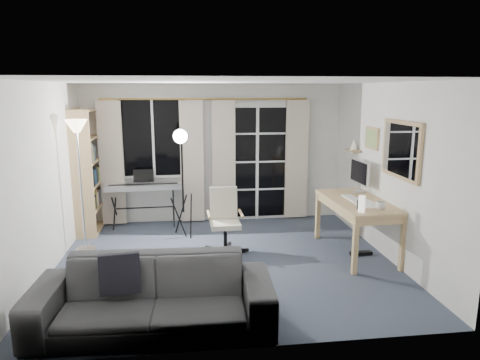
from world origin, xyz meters
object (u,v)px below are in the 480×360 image
Objects in this scene: mug at (381,205)px; monitor at (360,173)px; torchiere_lamp at (78,146)px; studio_light at (181,149)px; sofa at (153,285)px; keyboard_piano at (144,187)px; bookshelf at (86,174)px; office_chair at (224,214)px; desk at (357,207)px.

monitor is at bearing 84.21° from mug.
studio_light is at bearing 16.43° from torchiere_lamp.
mug is at bearing -98.08° from monitor.
studio_light is at bearing 86.71° from sofa.
keyboard_piano is at bearing 158.71° from monitor.
monitor is (4.20, -1.08, 0.13)m from bookshelf.
torchiere_lamp reaches higher than keyboard_piano.
sofa is (-2.83, -1.16, -0.40)m from mug.
bookshelf is 1.14× the size of studio_light.
torchiere_lamp is 2.25m from office_chair.
torchiere_lamp is at bearing 169.23° from desk.
studio_light is 2.74m from desk.
mug is (1.95, -0.81, 0.30)m from office_chair.
monitor is (2.64, -0.55, -0.34)m from studio_light.
mug is at bearing -26.42° from bookshelf.
studio_light is 2.84m from sofa.
monitor reaches higher than desk.
desk is (1.85, -0.31, 0.14)m from office_chair.
monitor is at bearing 2.75° from office_chair.
keyboard_piano is at bearing 52.85° from torchiere_lamp.
torchiere_lamp is 4.00m from desk.
torchiere_lamp reaches higher than office_chair.
keyboard_piano is at bearing 144.68° from studio_light.
mug is (4.11, -2.03, -0.11)m from bookshelf.
keyboard_piano is 2.26× the size of monitor.
office_chair reaches higher than sofa.
sofa is at bearing -146.47° from monitor.
torchiere_lamp is at bearing 171.24° from office_chair.
torchiere_lamp is 14.79× the size of mug.
sofa is at bearing -157.70° from mug.
sofa is (1.28, -3.19, -0.50)m from bookshelf.
keyboard_piano is 3.28m from sofa.
torchiere_lamp is at bearing 119.71° from sofa.
monitor is 4.40× the size of mug.
bookshelf is at bearing 153.73° from mug.
mug is 3.08m from sofa.
torchiere_lamp reaches higher than sofa.
sofa is at bearing -68.28° from bookshelf.
mug is (3.20, -2.09, 0.15)m from keyboard_piano.
keyboard_piano is 3.48m from desk.
monitor reaches higher than keyboard_piano.
torchiere_lamp is at bearing -81.84° from bookshelf.
office_chair is at bearing -178.35° from monitor.
bookshelf reaches higher than mug.
desk is at bearing -115.86° from monitor.
torchiere_lamp is 4.17m from mug.
desk is at bearing 101.31° from mug.
bookshelf is 1.58× the size of keyboard_piano.
office_chair is 2.16m from sofa.
mug is (-0.10, -0.95, -0.23)m from monitor.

